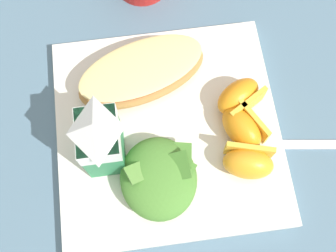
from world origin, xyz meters
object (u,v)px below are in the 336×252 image
Objects in this scene: cheesy_pizza_bread at (142,72)px; green_salad_pile at (159,178)px; white_plate at (168,131)px; orange_wedge_middle at (243,127)px; milk_carton at (100,139)px; orange_wedge_front at (248,162)px; metal_fork at (314,144)px; orange_wedge_rear at (239,97)px.

green_salad_pile reaches higher than cheesy_pizza_bread.
green_salad_pile is at bearing 163.31° from white_plate.
white_plate is 4.00× the size of orange_wedge_middle.
green_salad_pile is (-0.07, 0.02, 0.03)m from white_plate.
white_plate is 0.11m from milk_carton.
orange_wedge_front is 0.10m from metal_fork.
metal_fork is (-0.06, -0.09, -0.03)m from orange_wedge_rear.
milk_carton is 0.27m from metal_fork.
cheesy_pizza_bread is at bearing -29.58° from milk_carton.
white_plate is at bearing -16.69° from green_salad_pile.
orange_wedge_middle is 1.00× the size of orange_wedge_rear.
cheesy_pizza_bread is at bearing 1.85° from green_salad_pile.
green_salad_pile is 1.48× the size of orange_wedge_front.
metal_fork is at bearing -102.82° from white_plate.
milk_carton reaches higher than metal_fork.
orange_wedge_front is (-0.13, -0.11, 0.00)m from cheesy_pizza_bread.
orange_wedge_middle is at bearing -100.91° from white_plate.
milk_carton is at bearing 104.52° from orange_wedge_rear.
orange_wedge_front is 0.96× the size of orange_wedge_rear.
metal_fork is (-0.12, -0.21, -0.03)m from cheesy_pizza_bread.
white_plate is at bearing 103.46° from orange_wedge_rear.
milk_carton reaches higher than orange_wedge_rear.
green_salad_pile is at bearing -178.15° from cheesy_pizza_bread.
orange_wedge_front is 0.08m from orange_wedge_rear.
milk_carton is at bearing 105.75° from white_plate.
milk_carton is 0.18m from orange_wedge_rear.
metal_fork is at bearing -125.16° from orange_wedge_rear.
orange_wedge_front and orange_wedge_rear have the same top height.
white_plate is 0.07m from green_salad_pile.
white_plate is 4.15× the size of orange_wedge_front.
cheesy_pizza_bread is 2.65× the size of orange_wedge_rear.
orange_wedge_rear is 0.12m from metal_fork.
orange_wedge_rear is at bearing -3.53° from orange_wedge_front.
green_salad_pile reaches higher than orange_wedge_rear.
milk_carton is (0.04, 0.06, 0.04)m from green_salad_pile.
orange_wedge_middle is at bearing -2.75° from orange_wedge_front.
orange_wedge_rear reaches higher than cheesy_pizza_bread.
orange_wedge_middle is 0.37× the size of metal_fork.
orange_wedge_rear is (0.04, -0.17, -0.04)m from milk_carton.
metal_fork is at bearing -83.27° from green_salad_pile.
milk_carton is 0.58× the size of metal_fork.
milk_carton is (-0.02, 0.08, 0.07)m from white_plate.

